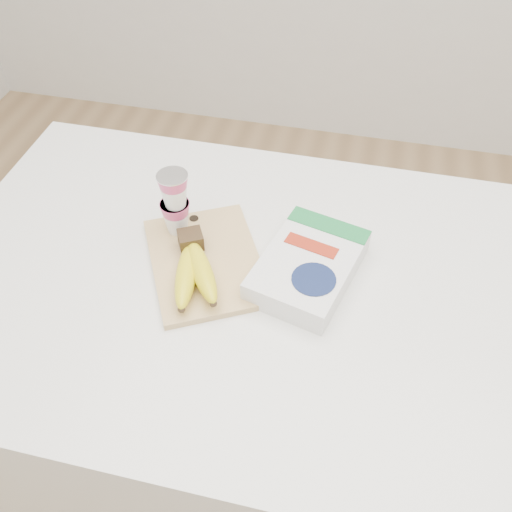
{
  "coord_description": "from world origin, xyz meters",
  "views": [
    {
      "loc": [
        0.18,
        -0.73,
        1.81
      ],
      "look_at": [
        0.01,
        0.03,
        1.0
      ],
      "focal_mm": 40.0,
      "sensor_mm": 36.0,
      "label": 1
    }
  ],
  "objects_px": {
    "table": "(251,402)",
    "cutting_board": "(206,261)",
    "cereal_box": "(308,266)",
    "yogurt_stack": "(175,202)",
    "bananas": "(194,269)"
  },
  "relations": [
    {
      "from": "bananas",
      "to": "cereal_box",
      "type": "distance_m",
      "value": 0.22
    },
    {
      "from": "table",
      "to": "cutting_board",
      "type": "distance_m",
      "value": 0.5
    },
    {
      "from": "table",
      "to": "bananas",
      "type": "relative_size",
      "value": 6.02
    },
    {
      "from": "table",
      "to": "cutting_board",
      "type": "xyz_separation_m",
      "value": [
        -0.1,
        0.02,
        0.49
      ]
    },
    {
      "from": "cutting_board",
      "to": "bananas",
      "type": "distance_m",
      "value": 0.06
    },
    {
      "from": "cereal_box",
      "to": "cutting_board",
      "type": "bearing_deg",
      "value": -161.41
    },
    {
      "from": "bananas",
      "to": "yogurt_stack",
      "type": "bearing_deg",
      "value": 121.25
    },
    {
      "from": "bananas",
      "to": "cereal_box",
      "type": "height_order",
      "value": "bananas"
    },
    {
      "from": "table",
      "to": "yogurt_stack",
      "type": "distance_m",
      "value": 0.61
    },
    {
      "from": "yogurt_stack",
      "to": "cereal_box",
      "type": "distance_m",
      "value": 0.3
    },
    {
      "from": "table",
      "to": "yogurt_stack",
      "type": "bearing_deg",
      "value": 153.04
    },
    {
      "from": "yogurt_stack",
      "to": "cereal_box",
      "type": "bearing_deg",
      "value": -10.54
    },
    {
      "from": "table",
      "to": "cereal_box",
      "type": "height_order",
      "value": "cereal_box"
    },
    {
      "from": "yogurt_stack",
      "to": "cereal_box",
      "type": "height_order",
      "value": "yogurt_stack"
    },
    {
      "from": "cutting_board",
      "to": "cereal_box",
      "type": "relative_size",
      "value": 1.03
    }
  ]
}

